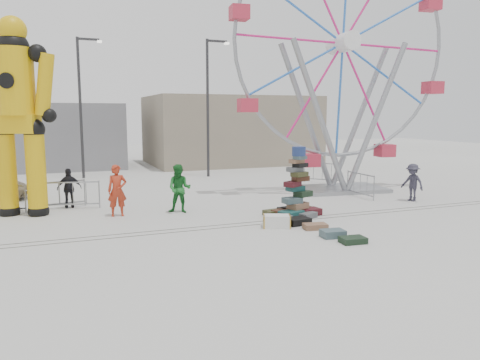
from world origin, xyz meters
name	(u,v)px	position (x,y,z in m)	size (l,w,h in m)	color
ground	(243,231)	(0.00, 0.00, 0.00)	(90.00, 90.00, 0.00)	#9E9E99
track_line_near	(236,226)	(0.00, 0.60, 0.00)	(40.00, 0.04, 0.01)	#47443F
track_line_far	(232,224)	(0.00, 1.00, 0.00)	(40.00, 0.04, 0.01)	#47443F
building_right	(230,130)	(7.00, 20.00, 2.50)	(12.00, 8.00, 5.00)	gray
building_left	(46,136)	(-6.00, 22.00, 2.20)	(10.00, 8.00, 4.40)	gray
lamp_post_right	(209,101)	(3.09, 13.00, 4.48)	(1.41, 0.25, 8.00)	#2D2D30
lamp_post_left	(82,100)	(-3.91, 15.00, 4.48)	(1.41, 0.25, 8.00)	#2D2D30
suitcase_tower	(297,197)	(2.69, 1.38, 0.71)	(1.88, 1.64, 2.54)	#184A48
crash_test_dummy	(17,109)	(-6.65, 5.14, 3.87)	(2.86, 1.58, 7.33)	black
ferris_wheel	(342,63)	(7.28, 5.61, 6.08)	(10.59, 3.10, 12.35)	gray
steamer_trunk	(277,221)	(1.20, 0.00, 0.21)	(0.89, 0.51, 0.41)	silver
row_case_0	(273,213)	(1.90, 1.70, 0.10)	(0.65, 0.53, 0.20)	#393B1D
row_case_1	(282,218)	(1.80, 0.82, 0.11)	(0.64, 0.56, 0.21)	#56595D
row_case_2	(298,221)	(2.05, 0.12, 0.11)	(0.79, 0.57, 0.23)	black
row_case_3	(315,226)	(2.27, -0.66, 0.09)	(0.76, 0.45, 0.18)	#875F45
row_case_4	(333,234)	(2.24, -1.74, 0.11)	(0.70, 0.50, 0.23)	#455C62
row_case_5	(353,240)	(2.43, -2.50, 0.09)	(0.73, 0.50, 0.18)	black
barricade_dummy_b	(59,195)	(-5.41, 6.04, 0.55)	(2.00, 0.10, 1.10)	gray
barricade_dummy_c	(73,195)	(-4.90, 5.73, 0.55)	(2.00, 0.10, 1.10)	gray
barricade_wheel_front	(360,185)	(7.20, 3.76, 0.55)	(2.00, 0.10, 1.10)	gray
barricade_wheel_back	(322,173)	(7.97, 8.25, 0.55)	(2.00, 0.10, 1.10)	gray
pedestrian_red	(117,191)	(-3.43, 3.72, 0.94)	(0.69, 0.45, 1.89)	#A52D17
pedestrian_green	(179,189)	(-1.18, 3.47, 0.92)	(0.89, 0.70, 1.84)	#196724
pedestrian_black	(69,188)	(-5.02, 5.96, 0.79)	(0.93, 0.39, 1.58)	black
pedestrian_grey	(412,182)	(8.69, 2.15, 0.80)	(1.04, 0.60, 1.60)	#2B2937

